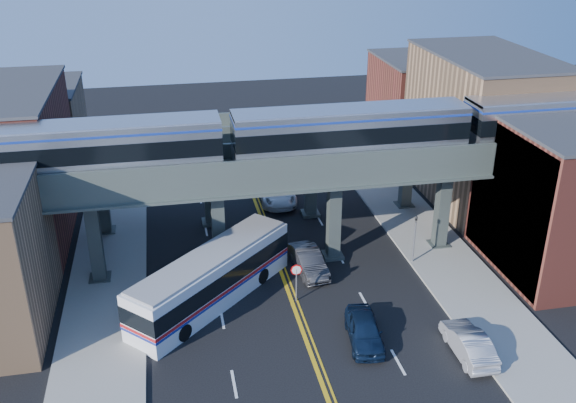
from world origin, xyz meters
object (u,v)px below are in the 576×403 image
at_px(transit_train, 350,131).
at_px(car_lane_d, 276,178).
at_px(car_lane_a, 364,330).
at_px(car_lane_b, 308,261).
at_px(car_lane_c, 276,191).
at_px(transit_bus, 212,278).
at_px(traffic_signal, 415,234).
at_px(stop_sign, 296,277).
at_px(car_parked_curb, 469,343).

bearing_deg(transit_train, car_lane_d, 101.51).
height_order(car_lane_a, car_lane_b, car_lane_b).
distance_m(transit_train, car_lane_c, 13.72).
bearing_deg(transit_bus, traffic_signal, -36.15).
bearing_deg(car_lane_d, transit_bus, -114.77).
distance_m(traffic_signal, transit_bus, 14.22).
height_order(transit_bus, car_lane_b, transit_bus).
distance_m(transit_train, car_lane_d, 15.70).
relative_size(transit_bus, car_lane_d, 1.82).
xyz_separation_m(car_lane_c, car_lane_d, (0.47, 2.65, 0.03)).
relative_size(car_lane_b, car_lane_d, 0.79).
bearing_deg(car_lane_b, stop_sign, -120.17).
relative_size(stop_sign, car_lane_d, 0.44).
relative_size(car_lane_c, car_lane_d, 1.01).
height_order(car_lane_c, car_lane_d, car_lane_d).
xyz_separation_m(transit_bus, car_lane_b, (6.71, 2.40, -0.89)).
bearing_deg(car_lane_a, traffic_signal, 60.08).
relative_size(car_lane_a, car_lane_b, 0.96).
bearing_deg(car_lane_b, car_parked_curb, -63.21).
distance_m(traffic_signal, car_lane_d, 16.57).
height_order(transit_bus, car_lane_d, transit_bus).
distance_m(transit_bus, car_lane_a, 10.01).
bearing_deg(transit_train, car_lane_c, 106.78).
xyz_separation_m(car_lane_b, car_lane_d, (0.42, 14.60, 0.10)).
relative_size(traffic_signal, transit_bus, 0.37).
bearing_deg(car_lane_d, stop_sign, -98.27).
distance_m(traffic_signal, car_parked_curb, 10.23).
relative_size(car_lane_a, car_parked_curb, 0.99).
bearing_deg(car_lane_d, car_lane_a, -89.64).
relative_size(transit_train, car_lane_a, 10.52).
bearing_deg(car_parked_curb, car_lane_a, -21.96).
bearing_deg(car_parked_curb, car_lane_d, -75.05).
distance_m(transit_train, stop_sign, 10.15).
bearing_deg(traffic_signal, car_lane_c, 120.93).
relative_size(traffic_signal, car_parked_curb, 0.89).
bearing_deg(car_lane_a, car_lane_b, 106.79).
distance_m(stop_sign, car_lane_d, 18.12).
height_order(car_lane_a, car_lane_d, car_lane_d).
bearing_deg(car_lane_c, stop_sign, -94.68).
xyz_separation_m(transit_train, car_parked_curb, (3.58, -12.09, -8.54)).
bearing_deg(car_parked_curb, transit_bus, -30.16).
xyz_separation_m(stop_sign, car_parked_curb, (8.20, -7.09, -1.00)).
bearing_deg(transit_bus, stop_sign, -55.17).
xyz_separation_m(stop_sign, car_lane_a, (2.91, -4.85, -0.98)).
xyz_separation_m(traffic_signal, car_lane_d, (-6.92, 14.99, -1.43)).
bearing_deg(car_lane_d, car_parked_curb, -78.06).
distance_m(transit_train, transit_bus, 13.04).
bearing_deg(transit_train, car_lane_b, -152.37).
distance_m(transit_train, car_parked_curb, 15.23).
bearing_deg(car_parked_curb, stop_sign, -39.83).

